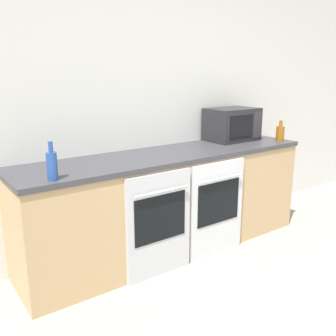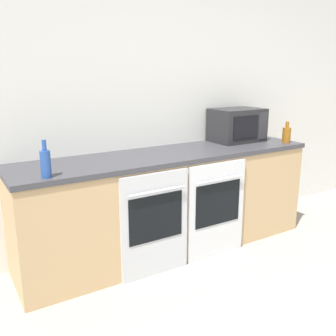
% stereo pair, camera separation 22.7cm
% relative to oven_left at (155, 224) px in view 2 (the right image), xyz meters
% --- Properties ---
extents(wall_back, '(10.00, 0.06, 2.60)m').
position_rel_oven_left_xyz_m(wall_back, '(0.33, 0.67, 0.88)').
color(wall_back, silver).
rests_on(wall_back, ground_plane).
extents(counter_back, '(2.66, 0.64, 0.88)m').
position_rel_oven_left_xyz_m(counter_back, '(0.33, 0.33, 0.02)').
color(counter_back, tan).
rests_on(counter_back, ground_plane).
extents(oven_left, '(0.57, 0.06, 0.83)m').
position_rel_oven_left_xyz_m(oven_left, '(0.00, 0.00, 0.00)').
color(oven_left, '#B7BABF').
rests_on(oven_left, ground_plane).
extents(oven_right, '(0.57, 0.06, 0.83)m').
position_rel_oven_left_xyz_m(oven_right, '(0.60, 0.00, 0.00)').
color(oven_right, silver).
rests_on(oven_right, ground_plane).
extents(microwave, '(0.50, 0.35, 0.32)m').
position_rel_oven_left_xyz_m(microwave, '(1.18, 0.44, 0.62)').
color(microwave, '#232326').
rests_on(microwave, counter_back).
extents(bottle_blue, '(0.07, 0.07, 0.25)m').
position_rel_oven_left_xyz_m(bottle_blue, '(-0.75, 0.09, 0.56)').
color(bottle_blue, '#234793').
rests_on(bottle_blue, counter_back).
extents(bottle_amber, '(0.08, 0.08, 0.20)m').
position_rel_oven_left_xyz_m(bottle_amber, '(1.54, 0.13, 0.54)').
color(bottle_amber, '#8C5114').
rests_on(bottle_amber, counter_back).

